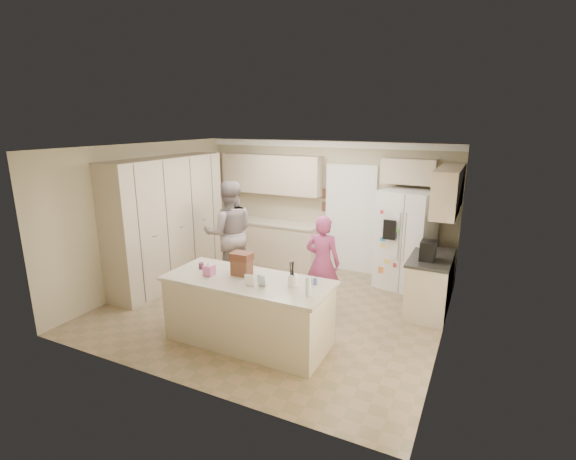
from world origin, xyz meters
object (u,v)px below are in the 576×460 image
at_px(utensil_crock, 293,280).
at_px(tissue_box, 209,270).
at_px(refrigerator, 405,240).
at_px(teen_girl, 322,263).
at_px(coffee_maker, 428,250).
at_px(teen_boy, 229,233).
at_px(dollhouse_body, 242,267).
at_px(island_base, 248,312).

relative_size(utensil_crock, tissue_box, 1.07).
xyz_separation_m(refrigerator, tissue_box, (-2.08, -3.03, 0.10)).
bearing_deg(teen_girl, refrigerator, -128.46).
bearing_deg(refrigerator, coffee_maker, -49.64).
bearing_deg(tissue_box, coffee_maker, 37.57).
height_order(teen_boy, teen_girl, teen_boy).
height_order(utensil_crock, dollhouse_body, dollhouse_body).
distance_m(island_base, utensil_crock, 0.86).
bearing_deg(utensil_crock, coffee_maker, 52.88).
distance_m(island_base, dollhouse_body, 0.62).
height_order(tissue_box, teen_boy, teen_boy).
bearing_deg(teen_boy, utensil_crock, 103.92).
bearing_deg(refrigerator, island_base, -103.94).
bearing_deg(tissue_box, teen_girl, 55.58).
xyz_separation_m(coffee_maker, island_base, (-2.05, -1.90, -0.63)).
distance_m(dollhouse_body, teen_girl, 1.53).
relative_size(coffee_maker, dollhouse_body, 1.15).
xyz_separation_m(tissue_box, dollhouse_body, (0.40, 0.20, 0.04)).
bearing_deg(refrigerator, teen_boy, -144.02).
bearing_deg(coffee_maker, teen_boy, -176.96).
distance_m(dollhouse_body, teen_boy, 2.06).
bearing_deg(teen_boy, coffee_maker, 145.66).
relative_size(coffee_maker, teen_girl, 0.19).
distance_m(tissue_box, teen_boy, 2.02).
xyz_separation_m(coffee_maker, teen_girl, (-1.54, -0.45, -0.29)).
relative_size(refrigerator, island_base, 0.82).
relative_size(island_base, teen_girl, 1.41).
bearing_deg(island_base, utensil_crock, 4.40).
bearing_deg(coffee_maker, utensil_crock, -127.12).
xyz_separation_m(island_base, teen_boy, (-1.43, 1.72, 0.53)).
bearing_deg(island_base, teen_boy, 129.80).
height_order(coffee_maker, teen_boy, teen_boy).
distance_m(refrigerator, tissue_box, 3.68).
relative_size(utensil_crock, teen_boy, 0.08).
xyz_separation_m(coffee_maker, teen_boy, (-3.48, -0.18, -0.10)).
distance_m(refrigerator, teen_boy, 3.20).
bearing_deg(teen_girl, tissue_box, 51.62).
bearing_deg(teen_boy, teen_girl, 134.88).
xyz_separation_m(refrigerator, coffee_maker, (0.52, -1.03, 0.17)).
xyz_separation_m(utensil_crock, teen_girl, (-0.14, 1.40, -0.22)).
relative_size(refrigerator, teen_girl, 1.16).
relative_size(utensil_crock, dollhouse_body, 0.58).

